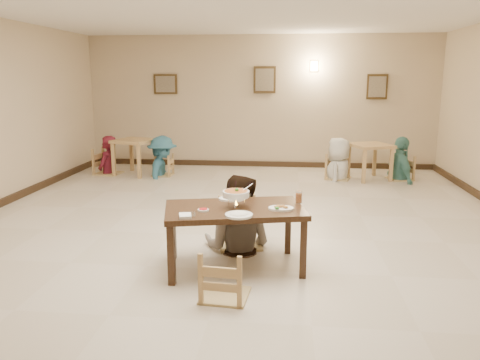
# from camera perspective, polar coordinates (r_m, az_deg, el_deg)

# --- Properties ---
(floor) EXTENTS (10.00, 10.00, 0.00)m
(floor) POSITION_cam_1_polar(r_m,az_deg,el_deg) (6.25, -0.44, -6.82)
(floor) COLOR beige
(floor) RESTS_ON ground
(wall_back) EXTENTS (10.00, 0.00, 10.00)m
(wall_back) POSITION_cam_1_polar(r_m,az_deg,el_deg) (10.90, 2.47, 9.48)
(wall_back) COLOR beige
(wall_back) RESTS_ON floor
(baseboard_back) EXTENTS (8.00, 0.06, 0.12)m
(baseboard_back) POSITION_cam_1_polar(r_m,az_deg,el_deg) (11.03, 2.39, 1.98)
(baseboard_back) COLOR #312114
(baseboard_back) RESTS_ON floor
(picture_a) EXTENTS (0.55, 0.04, 0.45)m
(picture_a) POSITION_cam_1_polar(r_m,az_deg,el_deg) (11.19, -9.08, 11.47)
(picture_a) COLOR #3B2A15
(picture_a) RESTS_ON wall_back
(picture_b) EXTENTS (0.50, 0.04, 0.60)m
(picture_b) POSITION_cam_1_polar(r_m,az_deg,el_deg) (10.83, 3.02, 12.10)
(picture_b) COLOR #3B2A15
(picture_b) RESTS_ON wall_back
(picture_c) EXTENTS (0.45, 0.04, 0.55)m
(picture_c) POSITION_cam_1_polar(r_m,az_deg,el_deg) (10.99, 16.38, 10.85)
(picture_c) COLOR #3B2A15
(picture_c) RESTS_ON wall_back
(wall_sconce) EXTENTS (0.16, 0.05, 0.22)m
(wall_sconce) POSITION_cam_1_polar(r_m,az_deg,el_deg) (10.84, 9.03, 13.56)
(wall_sconce) COLOR #FFD88C
(wall_sconce) RESTS_ON wall_back
(main_table) EXTENTS (1.62, 1.14, 0.69)m
(main_table) POSITION_cam_1_polar(r_m,az_deg,el_deg) (5.05, -0.68, -4.22)
(main_table) COLOR #3B2516
(main_table) RESTS_ON floor
(chair_far) EXTENTS (0.51, 0.51, 1.10)m
(chair_far) POSITION_cam_1_polar(r_m,az_deg,el_deg) (5.75, -0.07, -2.83)
(chair_far) COLOR tan
(chair_far) RESTS_ON floor
(chair_near) EXTENTS (0.44, 0.44, 0.94)m
(chair_near) POSITION_cam_1_polar(r_m,az_deg,el_deg) (4.44, -1.88, -8.62)
(chair_near) COLOR tan
(chair_near) RESTS_ON floor
(main_diner) EXTENTS (1.01, 0.86, 1.84)m
(main_diner) POSITION_cam_1_polar(r_m,az_deg,el_deg) (5.56, -0.29, 0.62)
(main_diner) COLOR gray
(main_diner) RESTS_ON floor
(curry_warmer) EXTENTS (0.32, 0.29, 0.26)m
(curry_warmer) POSITION_cam_1_polar(r_m,az_deg,el_deg) (4.98, -0.49, -1.72)
(curry_warmer) COLOR silver
(curry_warmer) RESTS_ON main_table
(rice_plate_far) EXTENTS (0.29, 0.29, 0.07)m
(rice_plate_far) POSITION_cam_1_polar(r_m,az_deg,el_deg) (5.33, -1.07, -2.27)
(rice_plate_far) COLOR white
(rice_plate_far) RESTS_ON main_table
(rice_plate_near) EXTENTS (0.28, 0.28, 0.06)m
(rice_plate_near) POSITION_cam_1_polar(r_m,az_deg,el_deg) (4.72, -0.14, -4.25)
(rice_plate_near) COLOR white
(rice_plate_near) RESTS_ON main_table
(fried_plate) EXTENTS (0.27, 0.27, 0.06)m
(fried_plate) POSITION_cam_1_polar(r_m,az_deg,el_deg) (4.96, 5.01, -3.39)
(fried_plate) COLOR white
(fried_plate) RESTS_ON main_table
(chili_dish) EXTENTS (0.12, 0.12, 0.02)m
(chili_dish) POSITION_cam_1_polar(r_m,az_deg,el_deg) (4.91, -4.50, -3.65)
(chili_dish) COLOR white
(chili_dish) RESTS_ON main_table
(napkin_cutlery) EXTENTS (0.18, 0.25, 0.03)m
(napkin_cutlery) POSITION_cam_1_polar(r_m,az_deg,el_deg) (4.71, -6.65, -4.35)
(napkin_cutlery) COLOR white
(napkin_cutlery) RESTS_ON main_table
(drink_glass) EXTENTS (0.07, 0.07, 0.14)m
(drink_glass) POSITION_cam_1_polar(r_m,az_deg,el_deg) (5.24, 7.18, -2.08)
(drink_glass) COLOR white
(drink_glass) RESTS_ON main_table
(bg_table_left) EXTENTS (0.95, 0.95, 0.76)m
(bg_table_left) POSITION_cam_1_polar(r_m,az_deg,el_deg) (10.26, -12.73, 4.08)
(bg_table_left) COLOR tan
(bg_table_left) RESTS_ON floor
(bg_table_right) EXTENTS (0.95, 0.95, 0.73)m
(bg_table_right) POSITION_cam_1_polar(r_m,az_deg,el_deg) (9.89, 15.60, 3.47)
(bg_table_right) COLOR tan
(bg_table_right) RESTS_ON floor
(bg_chair_ll) EXTENTS (0.50, 0.50, 1.06)m
(bg_chair_ll) POSITION_cam_1_polar(r_m,az_deg,el_deg) (10.47, -15.89, 3.54)
(bg_chair_ll) COLOR tan
(bg_chair_ll) RESTS_ON floor
(bg_chair_lr) EXTENTS (0.41, 0.41, 0.86)m
(bg_chair_lr) POSITION_cam_1_polar(r_m,az_deg,el_deg) (10.06, -9.47, 2.95)
(bg_chair_lr) COLOR tan
(bg_chair_lr) RESTS_ON floor
(bg_chair_rl) EXTENTS (0.47, 0.47, 1.00)m
(bg_chair_rl) POSITION_cam_1_polar(r_m,az_deg,el_deg) (9.81, 11.95, 3.01)
(bg_chair_rl) COLOR tan
(bg_chair_rl) RESTS_ON floor
(bg_chair_rr) EXTENTS (0.44, 0.44, 0.94)m
(bg_chair_rr) POSITION_cam_1_polar(r_m,az_deg,el_deg) (10.08, 19.03, 2.67)
(bg_chair_rr) COLOR tan
(bg_chair_rr) RESTS_ON floor
(bg_diner_a) EXTENTS (0.46, 0.65, 1.67)m
(bg_diner_a) POSITION_cam_1_polar(r_m,az_deg,el_deg) (10.42, -15.99, 5.21)
(bg_diner_a) COLOR maroon
(bg_diner_a) RESTS_ON floor
(bg_diner_b) EXTENTS (0.68, 1.13, 1.71)m
(bg_diner_b) POSITION_cam_1_polar(r_m,az_deg,el_deg) (10.00, -9.55, 5.34)
(bg_diner_b) COLOR teal
(bg_diner_b) RESTS_ON floor
(bg_diner_c) EXTENTS (0.75, 0.95, 1.70)m
(bg_diner_c) POSITION_cam_1_polar(r_m,az_deg,el_deg) (9.76, 12.05, 5.05)
(bg_diner_c) COLOR silver
(bg_diner_c) RESTS_ON floor
(bg_diner_d) EXTENTS (0.63, 1.10, 1.77)m
(bg_diner_d) POSITION_cam_1_polar(r_m,az_deg,el_deg) (10.03, 19.20, 5.03)
(bg_diner_d) COLOR #549A91
(bg_diner_d) RESTS_ON floor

